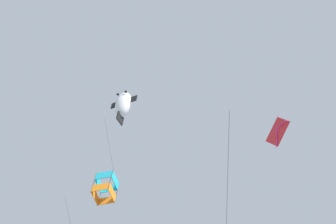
% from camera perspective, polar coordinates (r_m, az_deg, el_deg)
% --- Properties ---
extents(kite_diamond_near_left, '(2.52, 3.54, 8.06)m').
position_cam_1_polar(kite_diamond_near_left, '(19.89, 10.11, -2.18)').
color(kite_diamond_near_left, red).
extents(kite_fish_mid_left, '(1.95, 1.64, 5.88)m').
position_cam_1_polar(kite_fish_mid_left, '(37.04, -4.23, 0.68)').
color(kite_fish_mid_left, white).
extents(kite_box_near_right, '(2.66, 2.39, 7.95)m').
position_cam_1_polar(kite_box_near_right, '(30.36, -5.95, -7.18)').
color(kite_box_near_right, '#1EB2C6').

